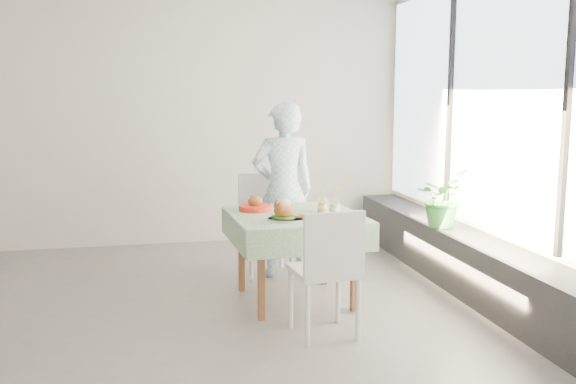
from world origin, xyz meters
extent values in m
plane|color=#605E5B|center=(0.00, 0.00, 0.00)|extent=(6.00, 6.00, 0.00)
cube|color=silver|center=(0.00, 2.50, 1.40)|extent=(6.00, 0.02, 2.80)
cube|color=silver|center=(0.00, -2.50, 1.40)|extent=(6.00, 0.02, 2.80)
cube|color=silver|center=(3.00, 0.00, 1.40)|extent=(0.02, 5.00, 2.80)
cube|color=#D1E0F9|center=(2.97, 0.00, 1.65)|extent=(0.01, 4.80, 2.18)
cube|color=black|center=(2.80, 0.00, 0.25)|extent=(0.40, 4.80, 0.50)
cube|color=brown|center=(1.25, 0.17, 0.71)|extent=(0.95, 0.95, 0.04)
cube|color=silver|center=(1.25, 0.17, 0.74)|extent=(1.10, 1.10, 0.01)
cube|color=white|center=(1.15, 0.99, 0.49)|extent=(0.48, 0.48, 0.04)
cube|color=white|center=(1.14, 1.20, 0.73)|extent=(0.46, 0.07, 0.45)
cube|color=white|center=(1.28, -0.61, 0.47)|extent=(0.48, 0.48, 0.04)
cube|color=white|center=(1.30, -0.81, 0.71)|extent=(0.44, 0.08, 0.44)
imported|color=#92C7E9|center=(1.30, 0.94, 0.83)|extent=(0.63, 0.44, 1.65)
cylinder|color=white|center=(1.13, -0.08, 0.75)|extent=(0.34, 0.34, 0.02)
cylinder|color=#215515|center=(1.10, -0.08, 0.77)|extent=(0.18, 0.18, 0.02)
ellipsoid|color=#975724|center=(1.10, -0.08, 0.82)|extent=(0.16, 0.14, 0.12)
ellipsoid|color=white|center=(1.10, -0.08, 0.88)|extent=(0.11, 0.11, 0.08)
cylinder|color=maroon|center=(1.24, -0.09, 0.78)|extent=(0.06, 0.06, 0.03)
cylinder|color=white|center=(1.49, 0.20, 0.80)|extent=(0.08, 0.08, 0.12)
cylinder|color=orange|center=(1.49, 0.20, 0.79)|extent=(0.07, 0.07, 0.08)
cylinder|color=white|center=(1.49, 0.20, 0.86)|extent=(0.09, 0.09, 0.01)
cylinder|color=yellow|center=(1.49, 0.20, 0.90)|extent=(0.01, 0.03, 0.16)
cylinder|color=white|center=(1.56, 0.07, 0.80)|extent=(0.08, 0.08, 0.12)
cylinder|color=beige|center=(1.56, 0.07, 0.79)|extent=(0.07, 0.07, 0.09)
cylinder|color=white|center=(1.56, 0.07, 0.87)|extent=(0.09, 0.09, 0.01)
cylinder|color=yellow|center=(1.56, 0.07, 0.91)|extent=(0.01, 0.03, 0.17)
cylinder|color=red|center=(0.95, 0.39, 0.76)|extent=(0.28, 0.28, 0.04)
cylinder|color=white|center=(0.95, 0.39, 0.78)|extent=(0.23, 0.23, 0.02)
ellipsoid|color=#975724|center=(0.95, 0.39, 0.82)|extent=(0.12, 0.12, 0.11)
imported|color=#307B29|center=(2.71, 0.51, 0.77)|extent=(0.63, 0.64, 0.53)
camera|label=1|loc=(0.09, -4.90, 1.74)|focal=40.00mm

